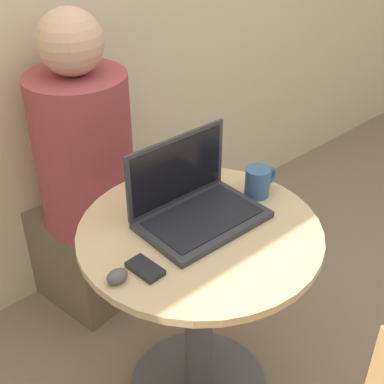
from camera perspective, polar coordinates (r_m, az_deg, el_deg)
round_table at (r=1.74m, az=0.77°, el=-10.55°), size 0.73×0.73×0.73m
laptop at (r=1.60m, az=0.25°, el=-1.22°), size 0.37×0.25×0.24m
cell_phone at (r=1.44m, az=-5.02°, el=-8.14°), size 0.06×0.11×0.02m
computer_mouse at (r=1.41m, az=-8.00°, el=-8.89°), size 0.06×0.04×0.04m
coffee_cup at (r=1.72m, az=7.10°, el=1.12°), size 0.13×0.08×0.10m
person_seated at (r=2.16m, az=-11.74°, el=-0.08°), size 0.41×0.58×1.25m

